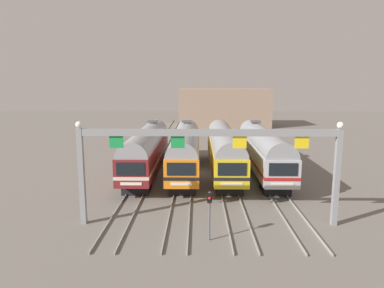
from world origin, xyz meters
The scene contains 9 objects.
ground_plane centered at (0.00, 0.00, 0.00)m, with size 160.00×160.00×0.00m, color slate.
track_bed centered at (0.00, 17.00, 0.07)m, with size 13.57×70.00×0.15m.
commuter_train_maroon centered at (-6.03, 0.00, 2.69)m, with size 2.88×18.06×5.05m.
commuter_train_orange centered at (-2.01, 0.00, 2.69)m, with size 2.88×18.06×5.05m.
commuter_train_yellow centered at (2.01, -0.01, 2.69)m, with size 2.88×18.06×4.77m.
commuter_train_stainless centered at (6.03, 0.00, 2.69)m, with size 2.88×18.06×5.05m.
catenary_gantry centered at (0.00, -13.50, 5.10)m, with size 17.30×0.44×6.97m.
yard_signal_mast centered at (0.00, -16.00, 2.13)m, with size 0.28×0.35×3.05m.
maintenance_building centered at (4.92, 41.22, 4.03)m, with size 19.18×10.00×8.05m, color gray.
Camera 1 is at (-0.71, -36.23, 9.48)m, focal length 33.20 mm.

